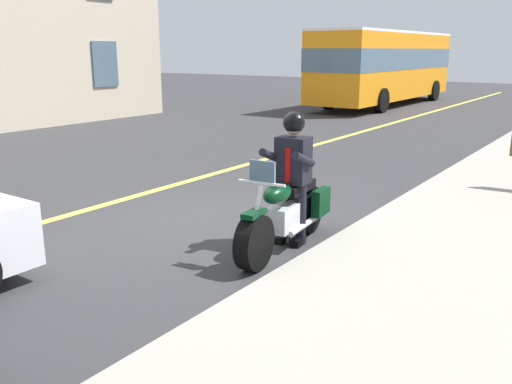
% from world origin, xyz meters
% --- Properties ---
extents(ground_plane, '(80.00, 80.00, 0.00)m').
position_xyz_m(ground_plane, '(0.00, 0.00, 0.00)').
color(ground_plane, '#333335').
extents(lane_center_stripe, '(60.00, 0.16, 0.01)m').
position_xyz_m(lane_center_stripe, '(0.00, -2.00, 0.01)').
color(lane_center_stripe, '#E5DB4C').
rests_on(lane_center_stripe, ground_plane).
extents(motorcycle_main, '(2.22, 0.75, 1.26)m').
position_xyz_m(motorcycle_main, '(0.29, 1.51, 0.45)').
color(motorcycle_main, black).
rests_on(motorcycle_main, ground_plane).
extents(rider_main, '(0.66, 0.60, 1.74)m').
position_xyz_m(rider_main, '(0.10, 1.48, 1.04)').
color(rider_main, black).
rests_on(rider_main, ground_plane).
extents(bus_near, '(11.05, 2.70, 3.30)m').
position_xyz_m(bus_near, '(-18.55, -4.84, 1.87)').
color(bus_near, orange).
rests_on(bus_near, ground_plane).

